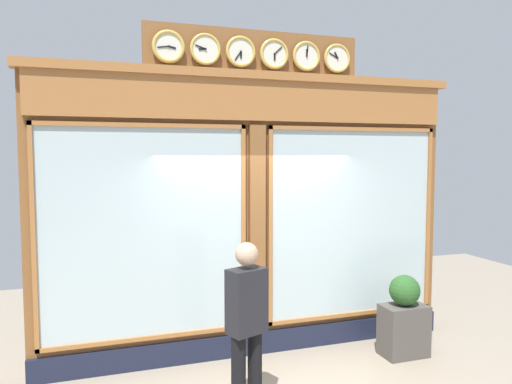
# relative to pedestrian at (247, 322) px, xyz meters

# --- Properties ---
(shop_facade) EXTENTS (5.41, 0.42, 4.01)m
(shop_facade) POSITION_rel_pedestrian_xyz_m (-0.56, -1.51, 0.86)
(shop_facade) COLOR brown
(shop_facade) RESTS_ON ground_plane
(pedestrian) EXTENTS (0.42, 0.34, 1.69)m
(pedestrian) POSITION_rel_pedestrian_xyz_m (0.00, 0.00, 0.00)
(pedestrian) COLOR black
(pedestrian) RESTS_ON ground_plane
(planter_box) EXTENTS (0.56, 0.36, 0.64)m
(planter_box) POSITION_rel_pedestrian_xyz_m (-2.28, -0.73, -0.61)
(planter_box) COLOR #4C4742
(planter_box) RESTS_ON ground_plane
(planter_shrub) EXTENTS (0.38, 0.38, 0.38)m
(planter_shrub) POSITION_rel_pedestrian_xyz_m (-2.28, -0.73, -0.10)
(planter_shrub) COLOR #285623
(planter_shrub) RESTS_ON planter_box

